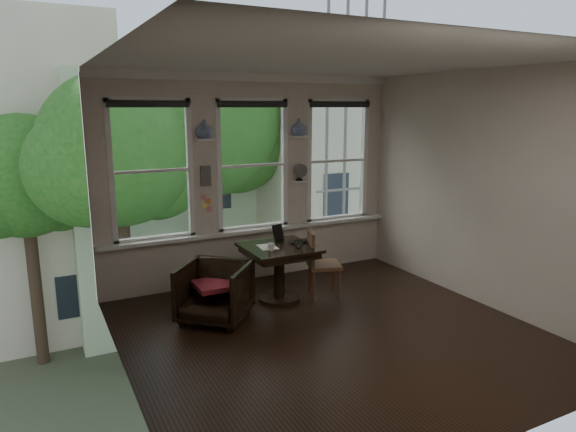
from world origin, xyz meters
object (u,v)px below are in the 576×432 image
side_chair_right (324,264)px  mug (271,247)px  armchair_left (215,292)px  table (279,274)px  laptop (303,242)px

side_chair_right → mug: side_chair_right is taller
armchair_left → side_chair_right: (1.57, 0.08, 0.10)m
table → side_chair_right: 0.63m
side_chair_right → mug: 0.85m
table → armchair_left: table is taller
laptop → mug: size_ratio=3.32×
armchair_left → side_chair_right: size_ratio=0.86×
side_chair_right → laptop: size_ratio=2.80×
armchair_left → mug: 0.91m
laptop → mug: bearing=-160.2°
armchair_left → side_chair_right: 1.58m
table → side_chair_right: size_ratio=0.98×
side_chair_right → laptop: 0.42m
laptop → mug: (-0.54, -0.16, 0.03)m
mug → table: bearing=38.7°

